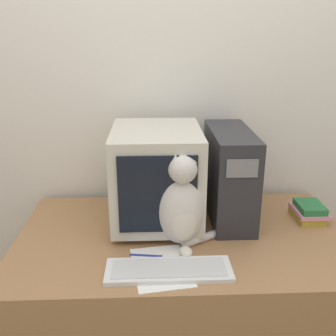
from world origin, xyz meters
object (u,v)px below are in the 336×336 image
cat (181,206)px  computer_tower (229,175)px  keyboard (169,270)px  book_stack (309,211)px  crt_monitor (157,175)px  pen (146,256)px

cat → computer_tower: bearing=37.6°
keyboard → cat: 0.28m
computer_tower → cat: 0.35m
computer_tower → book_stack: size_ratio=2.70×
crt_monitor → pen: bearing=-99.2°
pen → crt_monitor: bearing=80.8°
book_stack → computer_tower: bearing=172.1°
crt_monitor → book_stack: (0.72, -0.01, -0.19)m
pen → keyboard: bearing=-52.4°
computer_tower → pen: 0.57m
crt_monitor → computer_tower: (0.34, 0.04, -0.02)m
crt_monitor → cat: 0.24m
crt_monitor → cat: crt_monitor is taller
cat → pen: size_ratio=3.09×
computer_tower → pen: bearing=-138.4°
computer_tower → keyboard: (-0.31, -0.46, -0.20)m
crt_monitor → computer_tower: 0.35m
book_stack → pen: bearing=-159.1°
cat → crt_monitor: bearing=107.8°
keyboard → cat: (0.06, 0.22, 0.16)m
pen → book_stack: bearing=20.9°
book_stack → pen: 0.83m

